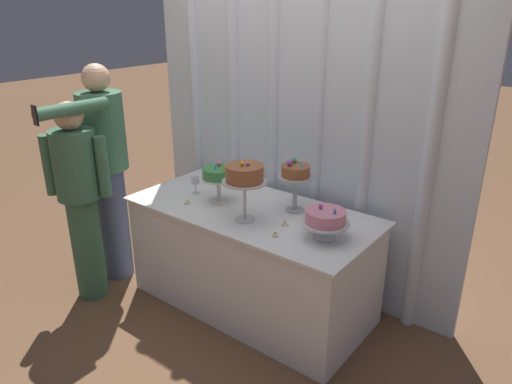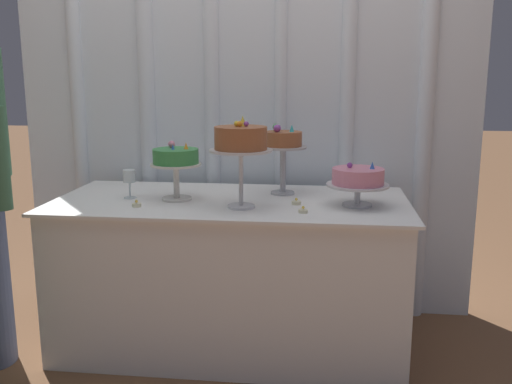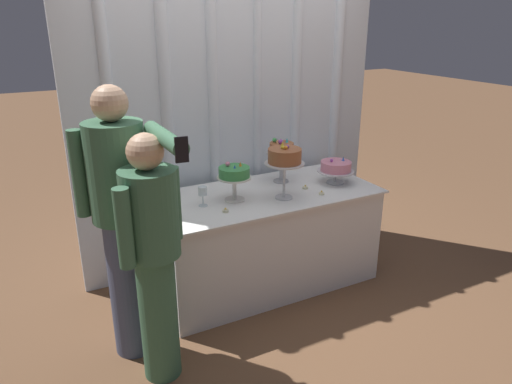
% 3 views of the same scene
% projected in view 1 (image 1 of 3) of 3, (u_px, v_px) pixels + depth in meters
% --- Properties ---
extents(ground_plane, '(24.00, 24.00, 0.00)m').
position_uv_depth(ground_plane, '(243.00, 310.00, 3.49)').
color(ground_plane, brown).
extents(draped_curtain, '(2.65, 0.17, 2.78)m').
position_uv_depth(draped_curtain, '(296.00, 93.00, 3.39)').
color(draped_curtain, silver).
rests_on(draped_curtain, ground_plane).
extents(cake_table, '(1.74, 0.82, 0.77)m').
position_uv_depth(cake_table, '(252.00, 258.00, 3.42)').
color(cake_table, white).
rests_on(cake_table, ground_plane).
extents(cake_display_leftmost, '(0.25, 0.25, 0.29)m').
position_uv_depth(cake_display_leftmost, '(218.00, 176.00, 3.33)').
color(cake_display_leftmost, silver).
rests_on(cake_display_leftmost, cake_table).
extents(cake_display_midleft, '(0.29, 0.29, 0.42)m').
position_uv_depth(cake_display_midleft, '(245.00, 176.00, 3.00)').
color(cake_display_midleft, silver).
rests_on(cake_display_midleft, cake_table).
extents(cake_display_midright, '(0.24, 0.24, 0.36)m').
position_uv_depth(cake_display_midright, '(295.00, 175.00, 3.16)').
color(cake_display_midright, '#B2B2B7').
rests_on(cake_display_midright, cake_table).
extents(cake_display_rightmost, '(0.29, 0.29, 0.21)m').
position_uv_depth(cake_display_rightmost, '(325.00, 218.00, 2.83)').
color(cake_display_rightmost, silver).
rests_on(cake_display_rightmost, cake_table).
extents(wine_glass, '(0.06, 0.06, 0.14)m').
position_uv_depth(wine_glass, '(195.00, 180.00, 3.51)').
color(wine_glass, silver).
rests_on(wine_glass, cake_table).
extents(tealight_far_left, '(0.04, 0.04, 0.03)m').
position_uv_depth(tealight_far_left, '(187.00, 203.00, 3.36)').
color(tealight_far_left, beige).
rests_on(tealight_far_left, cake_table).
extents(tealight_near_left, '(0.05, 0.05, 0.03)m').
position_uv_depth(tealight_near_left, '(285.00, 224.00, 3.04)').
color(tealight_near_left, beige).
rests_on(tealight_near_left, cake_table).
extents(tealight_near_right, '(0.04, 0.04, 0.03)m').
position_uv_depth(tealight_near_right, '(275.00, 235.00, 2.90)').
color(tealight_near_right, beige).
rests_on(tealight_near_right, cake_table).
extents(guest_girl_blue_dress, '(0.47, 0.81, 1.69)m').
position_uv_depth(guest_girl_blue_dress, '(106.00, 166.00, 3.61)').
color(guest_girl_blue_dress, '#4C5675').
rests_on(guest_girl_blue_dress, ground_plane).
extents(guest_man_pink_jacket, '(0.42, 0.42, 1.48)m').
position_uv_depth(guest_man_pink_jacket, '(80.00, 195.00, 3.39)').
color(guest_man_pink_jacket, '#3D6B4C').
rests_on(guest_man_pink_jacket, ground_plane).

